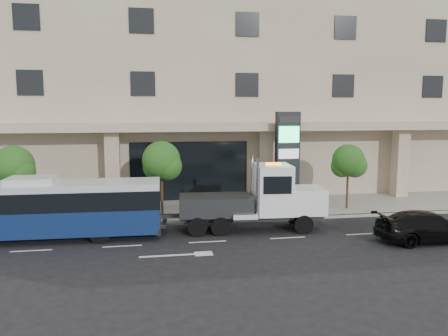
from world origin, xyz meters
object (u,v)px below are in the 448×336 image
at_px(tow_truck, 259,200).
at_px(black_sedan, 428,227).
at_px(signage_pylon, 287,159).
at_px(city_bus, 33,208).

distance_m(tow_truck, black_sedan, 8.29).
distance_m(tow_truck, signage_pylon, 5.66).
xyz_separation_m(city_bus, signage_pylon, (14.18, 4.41, 1.65)).
distance_m(city_bus, tow_truck, 11.20).
relative_size(tow_truck, black_sedan, 1.70).
distance_m(city_bus, black_sedan, 19.06).
relative_size(city_bus, tow_truck, 1.42).
bearing_deg(signage_pylon, city_bus, -165.80).
bearing_deg(black_sedan, signage_pylon, 30.78).
bearing_deg(tow_truck, city_bus, -175.94).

